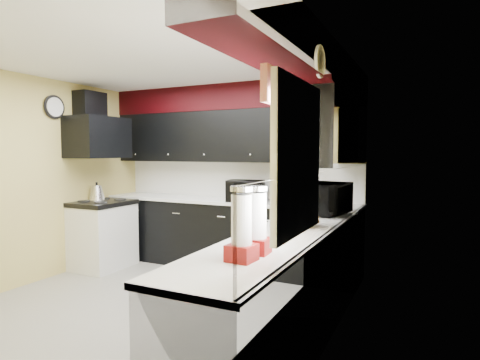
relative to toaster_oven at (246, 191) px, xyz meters
The scene contains 35 objects.
ground 1.82m from the toaster_oven, 103.32° to the right, with size 3.60×3.60×0.00m, color gray.
wall_back 0.53m from the toaster_oven, 132.01° to the left, with size 3.60×0.06×2.50m, color #E0C666.
wall_right 2.05m from the toaster_oven, 44.26° to the right, with size 0.06×3.60×2.50m, color #E0C666.
wall_left 2.57m from the toaster_oven, 146.30° to the right, with size 0.06×3.60×2.50m, color #E0C666.
ceiling 2.04m from the toaster_oven, 103.32° to the right, with size 3.60×3.60×0.06m, color white.
cab_back 0.72m from the toaster_oven, 167.51° to the left, with size 3.60×0.60×0.90m, color black.
cab_right 2.17m from the toaster_oven, 56.03° to the right, with size 0.60×3.00×0.90m, color black.
counter_back 0.38m from the toaster_oven, 167.51° to the left, with size 3.62×0.64×0.04m, color white.
counter_right 2.09m from the toaster_oven, 56.03° to the right, with size 0.64×3.02×0.04m, color white.
splash_back 0.51m from the toaster_oven, 132.78° to the left, with size 3.60×0.02×0.50m, color white.
splash_right 2.04m from the toaster_oven, 44.46° to the right, with size 0.02×3.60×0.50m, color white.
upper_back 1.12m from the toaster_oven, 166.59° to the left, with size 2.60×0.35×0.70m, color black.
upper_right 1.57m from the toaster_oven, 22.19° to the right, with size 0.35×1.80×0.70m, color black.
soffit_back 1.31m from the toaster_oven, 150.01° to the left, with size 3.60×0.36×0.35m, color black.
soffit_right 2.40m from the toaster_oven, 51.38° to the right, with size 0.36×3.24×0.35m, color black.
stove 2.06m from the toaster_oven, 159.82° to the right, with size 0.60×0.75×0.86m, color white.
cooktop 1.97m from the toaster_oven, 159.82° to the right, with size 0.62×0.77×0.06m, color black.
hood 2.12m from the toaster_oven, 160.31° to the right, with size 0.50×0.78×0.55m, color black.
hood_duct 2.41m from the toaster_oven, 161.49° to the right, with size 0.24×0.40×0.40m, color black.
window 2.78m from the toaster_oven, 58.10° to the right, with size 0.03×0.86×0.96m, color white, non-canonical shape.
valance 2.85m from the toaster_oven, 59.08° to the right, with size 0.04×0.88×0.20m, color red.
pan_top 1.05m from the toaster_oven, 14.49° to the left, with size 0.03×0.22×0.40m, color black, non-canonical shape.
pan_mid 0.83m from the toaster_oven, ahead, with size 0.03×0.28×0.46m, color black, non-canonical shape.
pan_low 0.84m from the toaster_oven, 27.83° to the left, with size 0.03×0.24×0.42m, color black, non-canonical shape.
cut_board 0.88m from the toaster_oven, 14.27° to the right, with size 0.03×0.26×0.35m, color white.
baskets 1.82m from the toaster_oven, 49.31° to the right, with size 0.27×0.27×0.50m, color brown, non-canonical shape.
clock 2.64m from the toaster_oven, 150.85° to the right, with size 0.03×0.30×0.30m, color black, non-canonical shape.
deco_plate 2.56m from the toaster_oven, 51.10° to the right, with size 0.03×0.24×0.24m, color white, non-canonical shape.
toaster_oven is the anchor object (origin of this frame).
microwave 1.34m from the toaster_oven, 26.95° to the right, with size 0.59×0.40×0.32m, color black.
utensil_crock 0.42m from the toaster_oven, 10.98° to the left, with size 0.16×0.16×0.17m, color silver.
knife_block 0.77m from the toaster_oven, ahead, with size 0.09×0.12×0.19m, color black.
kettle 2.10m from the toaster_oven, 163.60° to the right, with size 0.22×0.22×0.20m, color silver, non-canonical shape.
dispenser_a 2.72m from the toaster_oven, 63.44° to the right, with size 0.15×0.15×0.41m, color #5E0E00, non-canonical shape.
dispenser_b 2.89m from the toaster_oven, 65.47° to the right, with size 0.16×0.16×0.43m, color #5F0E00, non-canonical shape.
Camera 1 is at (2.54, -3.31, 1.59)m, focal length 30.00 mm.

